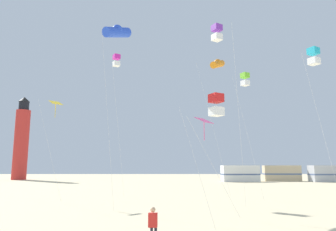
% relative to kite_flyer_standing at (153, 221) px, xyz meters
% --- Properties ---
extents(kite_flyer_standing, '(0.35, 0.52, 1.16)m').
position_rel_kite_flyer_standing_xyz_m(kite_flyer_standing, '(0.00, 0.00, 0.00)').
color(kite_flyer_standing, red).
rests_on(kite_flyer_standing, ground).
extents(kite_tube_blue, '(1.97, 2.49, 12.60)m').
position_rel_kite_flyer_standing_xyz_m(kite_tube_blue, '(-2.84, 8.22, 11.28)').
color(kite_tube_blue, silver).
rests_on(kite_tube_blue, ground).
extents(kite_box_scarlet, '(2.30, 2.37, 6.36)m').
position_rel_kite_flyer_standing_xyz_m(kite_box_scarlet, '(3.08, 3.32, 5.17)').
color(kite_box_scarlet, silver).
rests_on(kite_box_scarlet, ground).
extents(kite_tube_orange, '(3.23, 3.50, 13.78)m').
position_rel_kite_flyer_standing_xyz_m(kite_tube_orange, '(5.93, 18.56, 12.46)').
color(kite_tube_orange, silver).
rests_on(kite_tube_orange, ground).
extents(kite_diamond_rainbow, '(2.85, 2.29, 5.59)m').
position_rel_kite_flyer_standing_xyz_m(kite_diamond_rainbow, '(2.82, 6.02, 4.59)').
color(kite_diamond_rainbow, silver).
rests_on(kite_diamond_rainbow, ground).
extents(kite_box_lime, '(2.12, 1.72, 10.83)m').
position_rel_kite_flyer_standing_xyz_m(kite_box_lime, '(7.59, 14.37, 9.62)').
color(kite_box_lime, silver).
rests_on(kite_box_lime, ground).
extents(kite_box_violet, '(2.18, 2.44, 12.60)m').
position_rel_kite_flyer_standing_xyz_m(kite_box_violet, '(4.16, 8.56, 11.38)').
color(kite_box_violet, silver).
rests_on(kite_box_violet, ground).
extents(kite_box_cyan, '(1.65, 1.48, 10.49)m').
position_rel_kite_flyer_standing_xyz_m(kite_box_cyan, '(10.38, 7.45, 9.28)').
color(kite_box_cyan, silver).
rests_on(kite_box_cyan, ground).
extents(kite_box_magenta, '(1.47, 1.47, 13.31)m').
position_rel_kite_flyer_standing_xyz_m(kite_box_magenta, '(-4.16, 16.67, 12.09)').
color(kite_box_magenta, silver).
rests_on(kite_box_magenta, ground).
extents(kite_diamond_gold, '(2.13, 1.78, 7.94)m').
position_rel_kite_flyer_standing_xyz_m(kite_diamond_gold, '(-8.31, 12.50, 6.84)').
color(kite_diamond_gold, silver).
rests_on(kite_diamond_gold, ground).
extents(lighthouse_distant, '(2.80, 2.80, 16.80)m').
position_rel_kite_flyer_standing_xyz_m(lighthouse_distant, '(-28.38, 51.61, 7.22)').
color(lighthouse_distant, red).
rests_on(lighthouse_distant, ground).
extents(rv_van_white, '(6.61, 2.87, 2.80)m').
position_rel_kite_flyer_standing_xyz_m(rv_van_white, '(13.77, 43.14, 0.78)').
color(rv_van_white, white).
rests_on(rv_van_white, ground).
extents(rv_van_tan, '(6.61, 2.86, 2.80)m').
position_rel_kite_flyer_standing_xyz_m(rv_van_tan, '(21.81, 45.20, 0.78)').
color(rv_van_tan, '#C6B28C').
rests_on(rv_van_tan, ground).
extents(rv_van_silver, '(6.59, 2.79, 2.80)m').
position_rel_kite_flyer_standing_xyz_m(rv_van_silver, '(28.95, 42.36, 0.78)').
color(rv_van_silver, '#B7BABF').
rests_on(rv_van_silver, ground).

